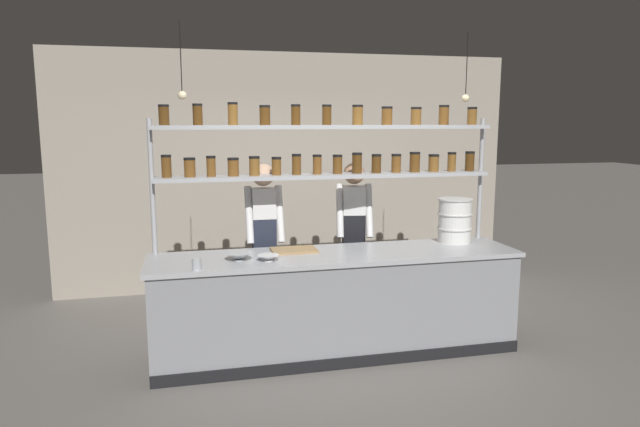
{
  "coord_description": "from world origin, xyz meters",
  "views": [
    {
      "loc": [
        -1.28,
        -4.74,
        2.07
      ],
      "look_at": [
        -0.1,
        0.2,
        1.25
      ],
      "focal_mm": 32.0,
      "sensor_mm": 36.0,
      "label": 1
    }
  ],
  "objects_px": {
    "spice_shelf_unit": "(329,155)",
    "serving_cup_front": "(197,264)",
    "container_stack": "(455,220)",
    "chef_left": "(264,238)",
    "cutting_board": "(294,250)",
    "prep_bowl_near_left": "(239,257)",
    "prep_bowl_center_front": "(268,258)",
    "chef_center": "(354,233)"
  },
  "relations": [
    {
      "from": "spice_shelf_unit",
      "to": "serving_cup_front",
      "type": "xyz_separation_m",
      "value": [
        -1.23,
        -0.64,
        -0.8
      ]
    },
    {
      "from": "container_stack",
      "to": "serving_cup_front",
      "type": "bearing_deg",
      "value": -168.4
    },
    {
      "from": "chef_left",
      "to": "cutting_board",
      "type": "height_order",
      "value": "chef_left"
    },
    {
      "from": "spice_shelf_unit",
      "to": "prep_bowl_near_left",
      "type": "xyz_separation_m",
      "value": [
        -0.87,
        -0.39,
        -0.82
      ]
    },
    {
      "from": "chef_left",
      "to": "serving_cup_front",
      "type": "xyz_separation_m",
      "value": [
        -0.65,
        -0.88,
        -0.0
      ]
    },
    {
      "from": "prep_bowl_center_front",
      "to": "serving_cup_front",
      "type": "height_order",
      "value": "serving_cup_front"
    },
    {
      "from": "chef_left",
      "to": "serving_cup_front",
      "type": "bearing_deg",
      "value": -125.96
    },
    {
      "from": "spice_shelf_unit",
      "to": "cutting_board",
      "type": "xyz_separation_m",
      "value": [
        -0.36,
        -0.18,
        -0.83
      ]
    },
    {
      "from": "cutting_board",
      "to": "chef_center",
      "type": "bearing_deg",
      "value": 35.53
    },
    {
      "from": "chef_center",
      "to": "cutting_board",
      "type": "relative_size",
      "value": 4.16
    },
    {
      "from": "cutting_board",
      "to": "prep_bowl_center_front",
      "type": "distance_m",
      "value": 0.4
    },
    {
      "from": "serving_cup_front",
      "to": "container_stack",
      "type": "bearing_deg",
      "value": 11.6
    },
    {
      "from": "spice_shelf_unit",
      "to": "serving_cup_front",
      "type": "height_order",
      "value": "spice_shelf_unit"
    },
    {
      "from": "prep_bowl_near_left",
      "to": "container_stack",
      "type": "bearing_deg",
      "value": 6.97
    },
    {
      "from": "spice_shelf_unit",
      "to": "serving_cup_front",
      "type": "relative_size",
      "value": 33.47
    },
    {
      "from": "chef_left",
      "to": "container_stack",
      "type": "relative_size",
      "value": 3.99
    },
    {
      "from": "container_stack",
      "to": "serving_cup_front",
      "type": "height_order",
      "value": "container_stack"
    },
    {
      "from": "chef_left",
      "to": "container_stack",
      "type": "height_order",
      "value": "chef_left"
    },
    {
      "from": "prep_bowl_near_left",
      "to": "cutting_board",
      "type": "bearing_deg",
      "value": 22.37
    },
    {
      "from": "serving_cup_front",
      "to": "chef_center",
      "type": "bearing_deg",
      "value": 31.49
    },
    {
      "from": "chef_left",
      "to": "prep_bowl_near_left",
      "type": "relative_size",
      "value": 7.29
    },
    {
      "from": "chef_left",
      "to": "container_stack",
      "type": "distance_m",
      "value": 1.84
    },
    {
      "from": "prep_bowl_near_left",
      "to": "prep_bowl_center_front",
      "type": "bearing_deg",
      "value": -18.94
    },
    {
      "from": "spice_shelf_unit",
      "to": "cutting_board",
      "type": "distance_m",
      "value": 0.93
    },
    {
      "from": "spice_shelf_unit",
      "to": "container_stack",
      "type": "height_order",
      "value": "spice_shelf_unit"
    },
    {
      "from": "chef_center",
      "to": "serving_cup_front",
      "type": "xyz_separation_m",
      "value": [
        -1.57,
        -0.96,
        0.01
      ]
    },
    {
      "from": "container_stack",
      "to": "chef_center",
      "type": "bearing_deg",
      "value": 152.19
    },
    {
      "from": "chef_center",
      "to": "prep_bowl_center_front",
      "type": "height_order",
      "value": "chef_center"
    },
    {
      "from": "chef_center",
      "to": "prep_bowl_center_front",
      "type": "relative_size",
      "value": 9.06
    },
    {
      "from": "chef_left",
      "to": "cutting_board",
      "type": "distance_m",
      "value": 0.47
    },
    {
      "from": "container_stack",
      "to": "cutting_board",
      "type": "bearing_deg",
      "value": -178.34
    },
    {
      "from": "chef_left",
      "to": "prep_bowl_center_front",
      "type": "height_order",
      "value": "chef_left"
    },
    {
      "from": "container_stack",
      "to": "cutting_board",
      "type": "relative_size",
      "value": 1.05
    },
    {
      "from": "spice_shelf_unit",
      "to": "chef_left",
      "type": "bearing_deg",
      "value": 157.44
    },
    {
      "from": "prep_bowl_center_front",
      "to": "serving_cup_front",
      "type": "relative_size",
      "value": 1.95
    },
    {
      "from": "prep_bowl_near_left",
      "to": "chef_left",
      "type": "bearing_deg",
      "value": 64.48
    },
    {
      "from": "container_stack",
      "to": "cutting_board",
      "type": "distance_m",
      "value": 1.59
    },
    {
      "from": "spice_shelf_unit",
      "to": "prep_bowl_near_left",
      "type": "bearing_deg",
      "value": -155.84
    },
    {
      "from": "spice_shelf_unit",
      "to": "chef_left",
      "type": "relative_size",
      "value": 1.88
    },
    {
      "from": "spice_shelf_unit",
      "to": "chef_center",
      "type": "distance_m",
      "value": 0.94
    },
    {
      "from": "chef_left",
      "to": "cutting_board",
      "type": "relative_size",
      "value": 4.2
    },
    {
      "from": "chef_center",
      "to": "prep_bowl_near_left",
      "type": "bearing_deg",
      "value": -138.6
    }
  ]
}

